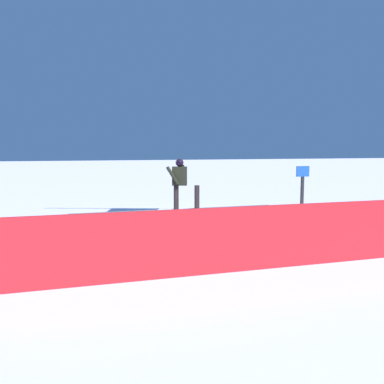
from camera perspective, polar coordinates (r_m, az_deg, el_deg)
name	(u,v)px	position (r m, az deg, el deg)	size (l,w,h in m)	color
ground_plane	(178,228)	(11.22, -2.03, -5.13)	(120.00, 120.00, 0.00)	white
grind_box	(178,220)	(11.17, -2.03, -3.99)	(5.81, 0.63, 0.50)	red
snowboarder	(182,182)	(11.11, -1.47, 1.40)	(1.58, 0.75, 1.42)	silver
safety_fence	(233,240)	(7.26, 5.78, -6.74)	(8.67, 0.06, 1.18)	red
trail_marker	(302,193)	(11.97, 15.34, -0.18)	(0.40, 0.10, 1.70)	#262628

